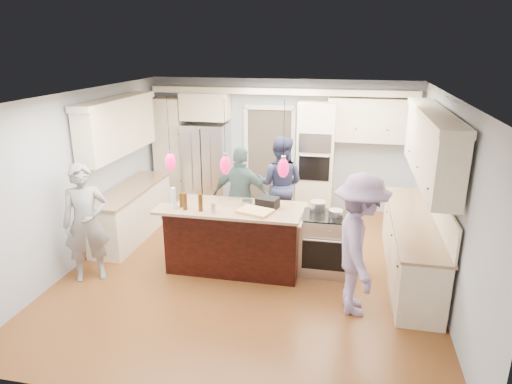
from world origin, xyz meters
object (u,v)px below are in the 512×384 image
(refrigerator, at_px, (207,166))
(person_bar_end, at_px, (86,223))
(kitchen_island, at_px, (237,236))
(island_range, at_px, (327,244))
(person_far_left, at_px, (280,184))

(refrigerator, relative_size, person_bar_end, 1.01)
(refrigerator, bearing_deg, kitchen_island, -63.09)
(kitchen_island, xyz_separation_m, island_range, (1.41, 0.08, -0.03))
(refrigerator, distance_m, person_far_left, 2.03)
(kitchen_island, bearing_deg, refrigerator, 116.91)
(refrigerator, bearing_deg, person_bar_end, -102.31)
(refrigerator, distance_m, kitchen_island, 2.91)
(kitchen_island, relative_size, person_bar_end, 1.18)
(refrigerator, xyz_separation_m, island_range, (2.71, -2.49, -0.44))
(refrigerator, distance_m, island_range, 3.71)
(kitchen_island, height_order, person_far_left, person_far_left)
(refrigerator, relative_size, island_range, 1.96)
(refrigerator, height_order, island_range, refrigerator)
(kitchen_island, distance_m, person_bar_end, 2.27)
(person_bar_end, height_order, person_far_left, person_far_left)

